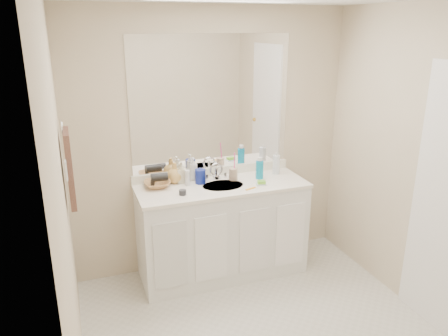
% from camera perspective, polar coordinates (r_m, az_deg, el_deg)
% --- Properties ---
extents(wall_back, '(2.60, 0.02, 2.40)m').
position_cam_1_polar(wall_back, '(4.02, -1.58, 3.39)').
color(wall_back, beige).
rests_on(wall_back, floor).
extents(wall_front, '(2.60, 0.02, 2.40)m').
position_cam_1_polar(wall_front, '(1.93, 24.58, -15.76)').
color(wall_front, beige).
rests_on(wall_front, floor).
extents(wall_left, '(0.02, 2.60, 2.40)m').
position_cam_1_polar(wall_left, '(2.61, -20.10, -6.20)').
color(wall_left, beige).
rests_on(wall_left, floor).
extents(wall_right, '(0.02, 2.60, 2.40)m').
position_cam_1_polar(wall_right, '(3.62, 25.39, -0.09)').
color(wall_right, beige).
rests_on(wall_right, floor).
extents(vanity_cabinet, '(1.50, 0.55, 0.85)m').
position_cam_1_polar(vanity_cabinet, '(4.05, -0.24, -8.21)').
color(vanity_cabinet, white).
rests_on(vanity_cabinet, floor).
extents(countertop, '(1.52, 0.57, 0.03)m').
position_cam_1_polar(countertop, '(3.88, -0.25, -2.38)').
color(countertop, white).
rests_on(countertop, vanity_cabinet).
extents(backsplash, '(1.52, 0.03, 0.08)m').
position_cam_1_polar(backsplash, '(4.09, -1.48, -0.46)').
color(backsplash, white).
rests_on(backsplash, countertop).
extents(sink_basin, '(0.37, 0.37, 0.02)m').
position_cam_1_polar(sink_basin, '(3.86, -0.15, -2.44)').
color(sink_basin, beige).
rests_on(sink_basin, countertop).
extents(faucet, '(0.02, 0.02, 0.11)m').
position_cam_1_polar(faucet, '(4.00, -1.02, -0.68)').
color(faucet, silver).
rests_on(faucet, countertop).
extents(mirror, '(1.48, 0.01, 1.20)m').
position_cam_1_polar(mirror, '(3.94, -1.60, 8.43)').
color(mirror, white).
rests_on(mirror, wall_back).
extents(blue_mug, '(0.10, 0.10, 0.13)m').
position_cam_1_polar(blue_mug, '(3.89, -3.10, -1.11)').
color(blue_mug, navy).
rests_on(blue_mug, countertop).
extents(tan_cup, '(0.10, 0.10, 0.11)m').
position_cam_1_polar(tan_cup, '(3.98, 1.23, -0.80)').
color(tan_cup, tan).
rests_on(tan_cup, countertop).
extents(toothbrush, '(0.02, 0.04, 0.22)m').
position_cam_1_polar(toothbrush, '(3.95, 1.37, 0.53)').
color(toothbrush, '#FE4399').
rests_on(toothbrush, tan_cup).
extents(mouthwash_bottle, '(0.09, 0.09, 0.17)m').
position_cam_1_polar(mouthwash_bottle, '(4.01, 4.67, -0.24)').
color(mouthwash_bottle, '#0E84B0').
rests_on(mouthwash_bottle, countertop).
extents(clear_pump_bottle, '(0.09, 0.09, 0.18)m').
position_cam_1_polar(clear_pump_bottle, '(4.16, 6.83, 0.44)').
color(clear_pump_bottle, silver).
rests_on(clear_pump_bottle, countertop).
extents(soap_dish, '(0.10, 0.09, 0.01)m').
position_cam_1_polar(soap_dish, '(3.88, 4.90, -2.12)').
color(soap_dish, silver).
rests_on(soap_dish, countertop).
extents(green_soap, '(0.08, 0.07, 0.03)m').
position_cam_1_polar(green_soap, '(3.87, 4.91, -1.85)').
color(green_soap, '#75C530').
rests_on(green_soap, soap_dish).
extents(orange_comb, '(0.11, 0.06, 0.00)m').
position_cam_1_polar(orange_comb, '(3.78, 3.49, -2.70)').
color(orange_comb, '#FB9F1A').
rests_on(orange_comb, countertop).
extents(dark_jar, '(0.07, 0.07, 0.04)m').
position_cam_1_polar(dark_jar, '(3.65, -5.44, -3.19)').
color(dark_jar, '#28282D').
rests_on(dark_jar, countertop).
extents(extra_white_bottle, '(0.06, 0.06, 0.14)m').
position_cam_1_polar(extra_white_bottle, '(3.85, -4.82, -1.28)').
color(extra_white_bottle, silver).
rests_on(extra_white_bottle, countertop).
extents(soap_bottle_white, '(0.10, 0.10, 0.21)m').
position_cam_1_polar(soap_bottle_white, '(3.97, -4.00, -0.10)').
color(soap_bottle_white, silver).
rests_on(soap_bottle_white, countertop).
extents(soap_bottle_cream, '(0.09, 0.09, 0.19)m').
position_cam_1_polar(soap_bottle_cream, '(3.92, -5.60, -0.53)').
color(soap_bottle_cream, beige).
rests_on(soap_bottle_cream, countertop).
extents(soap_bottle_yellow, '(0.18, 0.18, 0.18)m').
position_cam_1_polar(soap_bottle_yellow, '(3.91, -6.47, -0.63)').
color(soap_bottle_yellow, tan).
rests_on(soap_bottle_yellow, countertop).
extents(wicker_basket, '(0.24, 0.24, 0.06)m').
position_cam_1_polar(wicker_basket, '(3.85, -8.70, -2.09)').
color(wicker_basket, '#B17B47').
rests_on(wicker_basket, countertop).
extents(hair_dryer, '(0.15, 0.08, 0.07)m').
position_cam_1_polar(hair_dryer, '(3.83, -8.45, -1.19)').
color(hair_dryer, black).
rests_on(hair_dryer, wicker_basket).
extents(towel_ring, '(0.01, 0.11, 0.11)m').
position_cam_1_polar(towel_ring, '(3.24, -20.41, 4.98)').
color(towel_ring, silver).
rests_on(towel_ring, wall_left).
extents(hand_towel, '(0.04, 0.32, 0.55)m').
position_cam_1_polar(hand_towel, '(3.32, -19.50, -0.03)').
color(hand_towel, '#402A22').
rests_on(hand_towel, towel_ring).
extents(switch_plate, '(0.01, 0.08, 0.13)m').
position_cam_1_polar(switch_plate, '(3.11, -19.92, -0.28)').
color(switch_plate, white).
rests_on(switch_plate, wall_left).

